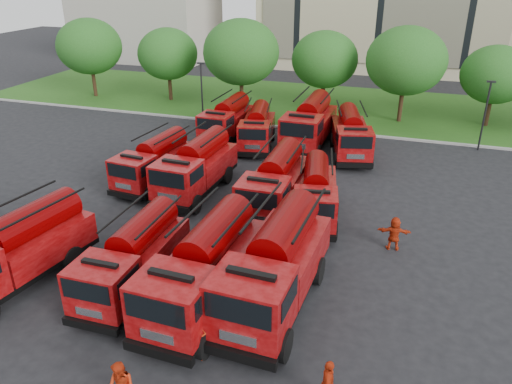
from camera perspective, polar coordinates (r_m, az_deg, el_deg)
ground at (r=25.40m, az=-0.84°, el=-5.06°), size 140.00×140.00×0.00m
lawn at (r=48.99m, az=9.16°, el=9.71°), size 70.00×16.00×0.12m
curb at (r=41.33m, az=7.25°, el=6.98°), size 70.00×0.30×0.14m
side_building at (r=75.09m, az=-12.38°, el=18.57°), size 18.00×12.00×10.00m
tree_0 at (r=53.49m, az=-18.52°, el=15.50°), size 6.30×6.30×7.70m
tree_1 at (r=50.20m, az=-10.05°, el=15.27°), size 5.71×5.71×6.98m
tree_2 at (r=45.52m, az=-1.72°, el=15.68°), size 6.72×6.72×8.22m
tree_3 at (r=46.23m, az=7.86°, el=14.77°), size 5.88×5.88×7.19m
tree_4 at (r=43.94m, az=16.79°, el=14.16°), size 6.55×6.55×8.01m
tree_5 at (r=45.44m, az=25.69°, el=11.99°), size 5.46×5.46×6.68m
lamp_post_0 at (r=42.83m, az=-6.22°, el=11.60°), size 0.60×0.25×5.11m
lamp_post_1 at (r=39.53m, az=24.74°, el=8.33°), size 0.60×0.25×5.11m
fire_truck_0 at (r=23.42m, az=-25.74°, el=-5.98°), size 3.56×7.47×3.26m
fire_truck_1 at (r=21.47m, az=-13.83°, el=-7.29°), size 2.51×6.63×3.00m
fire_truck_2 at (r=19.96m, az=-5.90°, el=-8.55°), size 3.01×7.67×3.45m
fire_truck_3 at (r=19.82m, az=2.22°, el=-8.40°), size 3.18×8.05×3.61m
fire_truck_4 at (r=31.35m, az=-11.53°, el=3.45°), size 2.84×6.61×2.92m
fire_truck_5 at (r=29.72m, az=-6.81°, el=2.92°), size 2.85×7.23×3.25m
fire_truck_6 at (r=27.28m, az=2.21°, el=1.03°), size 2.71×7.21×3.27m
fire_truck_7 at (r=26.76m, az=6.81°, el=-0.09°), size 3.33×6.62×2.88m
fire_truck_8 at (r=38.99m, az=-3.28°, el=8.29°), size 2.59×6.74×3.04m
fire_truck_9 at (r=37.11m, az=0.15°, el=7.33°), size 3.41×6.65×2.89m
fire_truck_10 at (r=37.29m, az=6.15°, el=7.81°), size 2.97×7.86×3.56m
fire_truck_11 at (r=35.97m, az=10.80°, el=6.48°), size 3.89×7.17×3.10m
firefighter_0 at (r=18.63m, az=-6.45°, el=-18.28°), size 0.67×0.51×1.77m
firefighter_3 at (r=19.24m, az=-0.39°, el=-16.40°), size 1.20×0.91×1.67m
firefighter_4 at (r=29.29m, az=-10.69°, el=-1.20°), size 0.87×0.90×1.55m
firefighter_5 at (r=25.23m, az=15.30°, el=-6.27°), size 1.65×0.87×1.70m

